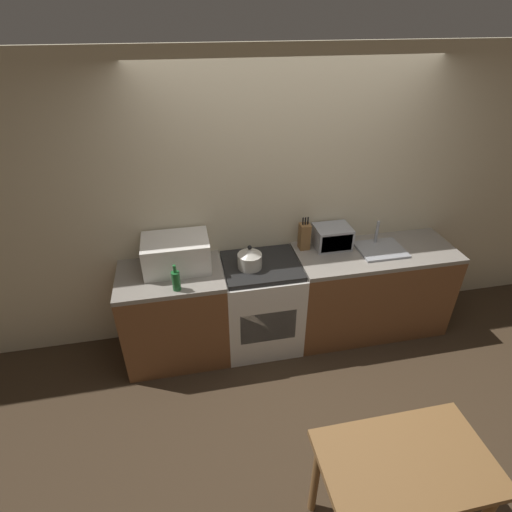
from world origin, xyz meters
The scene contains 12 objects.
ground_plane centered at (0.00, 0.00, 0.00)m, with size 16.00×16.00×0.00m, color #3D2D1E.
wall_back centered at (0.00, 0.95, 1.30)m, with size 10.00×0.06×2.60m.
counter_left_run centered at (-1.09, 0.61, 0.45)m, with size 0.90×0.62×0.90m.
counter_right_run centered at (0.79, 0.61, 0.45)m, with size 1.49×0.62×0.90m.
stove_range centered at (-0.30, 0.61, 0.45)m, with size 0.69×0.62×0.90m.
kettle centered at (-0.41, 0.58, 0.99)m, with size 0.21×0.21×0.22m.
microwave centered at (-1.02, 0.70, 1.04)m, with size 0.56×0.39×0.28m.
bottle centered at (-1.03, 0.38, 0.99)m, with size 0.07×0.07×0.23m.
knife_block centered at (0.15, 0.79, 1.03)m, with size 0.09×0.10×0.32m.
toaster_oven centered at (0.41, 0.77, 1.00)m, with size 0.33×0.26×0.20m.
sink_basin centered at (0.83, 0.61, 0.92)m, with size 0.42×0.35×0.24m.
dining_table centered at (0.11, -1.22, 0.65)m, with size 0.93×0.56×0.77m.
Camera 1 is at (-0.92, -2.25, 2.82)m, focal length 28.00 mm.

